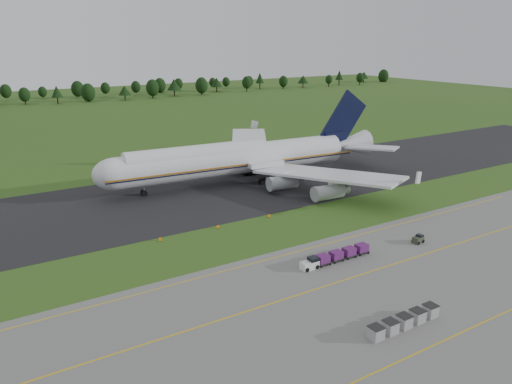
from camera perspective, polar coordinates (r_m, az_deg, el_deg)
ground at (r=91.00m, az=-0.30°, el=-5.01°), size 600.00×600.00×0.00m
apron at (r=67.43m, az=15.43°, el=-14.18°), size 300.00×52.00×0.06m
taxiway at (r=114.40m, az=-7.62°, el=-0.41°), size 300.00×40.00×0.08m
apron_markings at (r=71.59m, az=11.28°, el=-11.85°), size 300.00×30.20×0.01m
tree_line at (r=294.90m, az=-26.62°, el=9.97°), size 529.31×22.28×11.53m
aircraft at (r=123.10m, az=-1.76°, el=3.91°), size 75.57×73.49×21.22m
baggage_train at (r=81.55m, az=8.97°, el=-7.26°), size 13.37×1.71×1.64m
utility_cart at (r=92.14m, az=18.03°, el=-5.21°), size 2.15×1.45×1.11m
uld_row at (r=66.36m, az=16.57°, el=-13.97°), size 11.26×1.66×1.64m
edge_markers at (r=94.53m, az=-4.37°, el=-4.01°), size 23.54×0.30×0.60m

